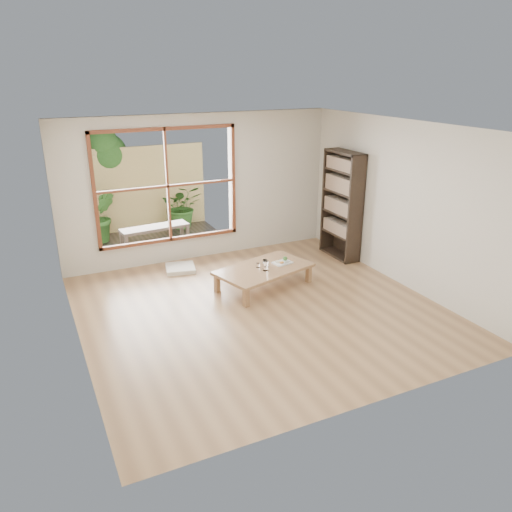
{
  "coord_description": "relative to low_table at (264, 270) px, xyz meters",
  "views": [
    {
      "loc": [
        -2.87,
        -5.92,
        3.31
      ],
      "look_at": [
        0.28,
        0.69,
        0.55
      ],
      "focal_mm": 35.0,
      "sensor_mm": 36.0,
      "label": 1
    }
  ],
  "objects": [
    {
      "name": "glass_small",
      "position": [
        -0.08,
        0.05,
        0.08
      ],
      "size": [
        0.06,
        0.06,
        0.07
      ],
      "primitive_type": "cylinder",
      "color": "silver",
      "rests_on": "low_table"
    },
    {
      "name": "glass_short",
      "position": [
        0.07,
        0.07,
        0.08
      ],
      "size": [
        0.06,
        0.06,
        0.08
      ],
      "primitive_type": "cylinder",
      "color": "silver",
      "rests_on": "low_table"
    },
    {
      "name": "floor_cushion",
      "position": [
        -1.01,
        1.26,
        -0.26
      ],
      "size": [
        0.58,
        0.58,
        0.07
      ],
      "primitive_type": "cube",
      "rotation": [
        0.0,
        0.0,
        -0.21
      ],
      "color": "silver",
      "rests_on": "ground"
    },
    {
      "name": "glass_mid",
      "position": [
        0.06,
        0.08,
        0.09
      ],
      "size": [
        0.07,
        0.07,
        0.1
      ],
      "primitive_type": "cylinder",
      "color": "silver",
      "rests_on": "low_table"
    },
    {
      "name": "glass_tall",
      "position": [
        -0.03,
        -0.12,
        0.12
      ],
      "size": [
        0.09,
        0.09,
        0.16
      ],
      "primitive_type": "cylinder",
      "color": "silver",
      "rests_on": "low_table"
    },
    {
      "name": "bamboo_fence",
      "position": [
        -1.01,
        3.88,
        0.61
      ],
      "size": [
        2.8,
        0.06,
        1.8
      ],
      "primitive_type": "cube",
      "color": "#D6BF6E",
      "rests_on": "ground"
    },
    {
      "name": "garden_tree",
      "position": [
        -1.69,
        4.18,
        1.33
      ],
      "size": [
        1.04,
        0.85,
        2.22
      ],
      "color": "#4C3D2D",
      "rests_on": "ground"
    },
    {
      "name": "food_tray",
      "position": [
        0.37,
        0.05,
        0.06
      ],
      "size": [
        0.34,
        0.27,
        0.09
      ],
      "rotation": [
        0.0,
        0.0,
        0.19
      ],
      "color": "white",
      "rests_on": "low_table"
    },
    {
      "name": "garden_bench",
      "position": [
        -1.09,
        2.58,
        0.09
      ],
      "size": [
        1.35,
        0.51,
        0.42
      ],
      "rotation": [
        0.0,
        0.0,
        0.1
      ],
      "color": "#2E2219",
      "rests_on": "deck"
    },
    {
      "name": "deck",
      "position": [
        -1.01,
        2.88,
        -0.29
      ],
      "size": [
        2.8,
        2.0,
        0.05
      ],
      "primitive_type": "cube",
      "color": "#342D26",
      "rests_on": "ground"
    },
    {
      "name": "bookshelf",
      "position": [
        1.91,
        0.67,
        0.69
      ],
      "size": [
        0.31,
        0.88,
        1.95
      ],
      "primitive_type": "cube",
      "color": "#2E2219",
      "rests_on": "ground"
    },
    {
      "name": "low_table",
      "position": [
        0.0,
        0.0,
        0.0
      ],
      "size": [
        1.69,
        1.24,
        0.33
      ],
      "rotation": [
        0.0,
        0.0,
        0.28
      ],
      "color": "#9A724B",
      "rests_on": "ground"
    },
    {
      "name": "shrub_left",
      "position": [
        -1.95,
        3.36,
        0.26
      ],
      "size": [
        0.63,
        0.53,
        1.06
      ],
      "primitive_type": "imported",
      "rotation": [
        0.0,
        0.0,
        0.12
      ],
      "color": "#29551F",
      "rests_on": "deck"
    },
    {
      "name": "ground",
      "position": [
        -0.41,
        -0.68,
        -0.29
      ],
      "size": [
        5.0,
        5.0,
        0.0
      ],
      "primitive_type": "plane",
      "color": "#AA8255",
      "rests_on": "ground"
    },
    {
      "name": "shrub_right",
      "position": [
        -0.2,
        3.59,
        0.21
      ],
      "size": [
        1.0,
        0.92,
        0.95
      ],
      "primitive_type": "imported",
      "rotation": [
        0.0,
        0.0,
        -0.24
      ],
      "color": "#29551F",
      "rests_on": "deck"
    }
  ]
}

